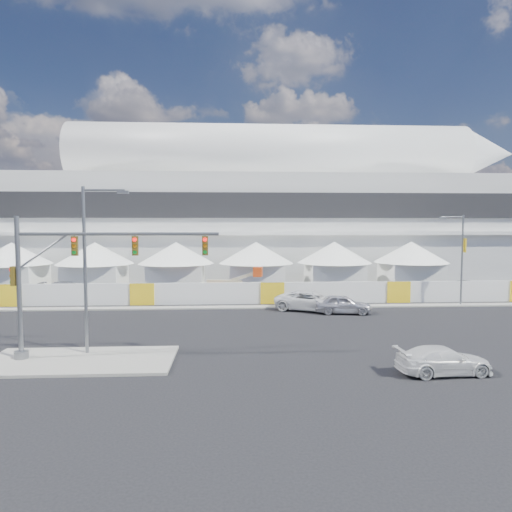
{
  "coord_description": "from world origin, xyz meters",
  "views": [
    {
      "loc": [
        2.14,
        -27.58,
        7.42
      ],
      "look_at": [
        4.22,
        10.0,
        4.79
      ],
      "focal_mm": 32.0,
      "sensor_mm": 36.0,
      "label": 1
    }
  ],
  "objects": [
    {
      "name": "hoarding_fence",
      "position": [
        6.0,
        14.5,
        1.0
      ],
      "size": [
        70.0,
        0.25,
        2.0
      ],
      "primitive_type": "cube",
      "color": "white",
      "rests_on": "ground"
    },
    {
      "name": "ground",
      "position": [
        0.0,
        0.0,
        0.0
      ],
      "size": [
        160.0,
        160.0,
        0.0
      ],
      "primitive_type": "plane",
      "color": "black",
      "rests_on": "ground"
    },
    {
      "name": "far_curb",
      "position": [
        20.0,
        12.5,
        0.06
      ],
      "size": [
        80.0,
        1.2,
        0.12
      ],
      "primitive_type": "cube",
      "color": "gray",
      "rests_on": "ground"
    },
    {
      "name": "pickup_near",
      "position": [
        12.65,
        -5.96,
        0.68
      ],
      "size": [
        2.18,
        4.79,
        1.36
      ],
      "primitive_type": "imported",
      "rotation": [
        0.0,
        0.0,
        1.63
      ],
      "color": "silver",
      "rests_on": "ground"
    },
    {
      "name": "boom_lift",
      "position": [
        1.04,
        16.85,
        0.89
      ],
      "size": [
        6.65,
        2.1,
        3.3
      ],
      "rotation": [
        0.0,
        0.0,
        -0.2
      ],
      "color": "#C83F12",
      "rests_on": "ground"
    },
    {
      "name": "traffic_mast",
      "position": [
        -6.94,
        -2.61,
        4.48
      ],
      "size": [
        11.11,
        0.75,
        7.71
      ],
      "color": "slate",
      "rests_on": "median_island"
    },
    {
      "name": "tent_row",
      "position": [
        0.5,
        24.0,
        3.15
      ],
      "size": [
        53.4,
        8.4,
        5.4
      ],
      "color": "white",
      "rests_on": "ground"
    },
    {
      "name": "lot_car_c",
      "position": [
        -14.44,
        19.41,
        0.79
      ],
      "size": [
        2.42,
        5.53,
        1.58
      ],
      "primitive_type": "imported",
      "rotation": [
        0.0,
        0.0,
        1.61
      ],
      "color": "#BCBCC1",
      "rests_on": "ground"
    },
    {
      "name": "streetlight_curb",
      "position": [
        22.89,
        12.5,
        4.79
      ],
      "size": [
        2.44,
        0.55,
        8.25
      ],
      "color": "gray",
      "rests_on": "ground"
    },
    {
      "name": "median_island",
      "position": [
        -6.0,
        -3.0,
        0.07
      ],
      "size": [
        10.0,
        5.0,
        0.15
      ],
      "primitive_type": "cube",
      "color": "gray",
      "rests_on": "ground"
    },
    {
      "name": "sedan_silver",
      "position": [
        11.4,
        9.43,
        0.79
      ],
      "size": [
        2.43,
        4.84,
        1.58
      ],
      "primitive_type": "imported",
      "rotation": [
        0.0,
        0.0,
        1.45
      ],
      "color": "silver",
      "rests_on": "ground"
    },
    {
      "name": "lot_car_b",
      "position": [
        27.13,
        18.97,
        0.81
      ],
      "size": [
        3.26,
        5.09,
        1.61
      ],
      "primitive_type": "imported",
      "rotation": [
        0.0,
        0.0,
        1.88
      ],
      "color": "black",
      "rests_on": "ground"
    },
    {
      "name": "streetlight_median",
      "position": [
        -5.78,
        -1.68,
        5.53
      ],
      "size": [
        2.59,
        0.26,
        9.36
      ],
      "color": "slate",
      "rests_on": "median_island"
    },
    {
      "name": "pickup_curb",
      "position": [
        8.97,
        10.92,
        0.84
      ],
      "size": [
        4.91,
        6.67,
        1.68
      ],
      "primitive_type": "imported",
      "rotation": [
        0.0,
        0.0,
        1.18
      ],
      "color": "silver",
      "rests_on": "ground"
    },
    {
      "name": "stadium",
      "position": [
        8.71,
        41.5,
        9.45
      ],
      "size": [
        80.0,
        24.8,
        21.98
      ],
      "color": "silver",
      "rests_on": "ground"
    }
  ]
}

